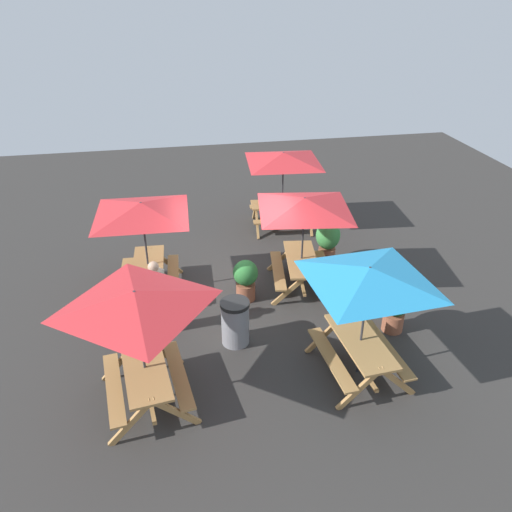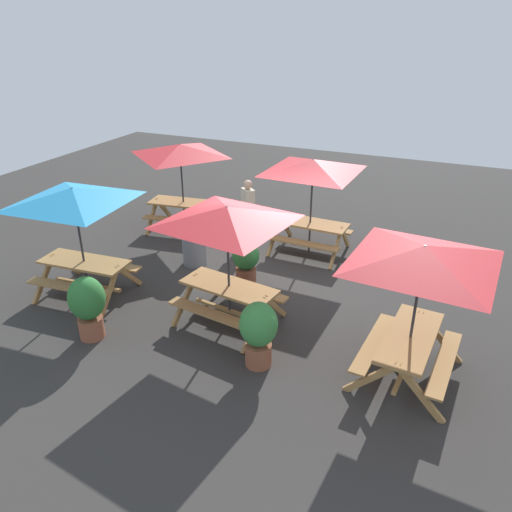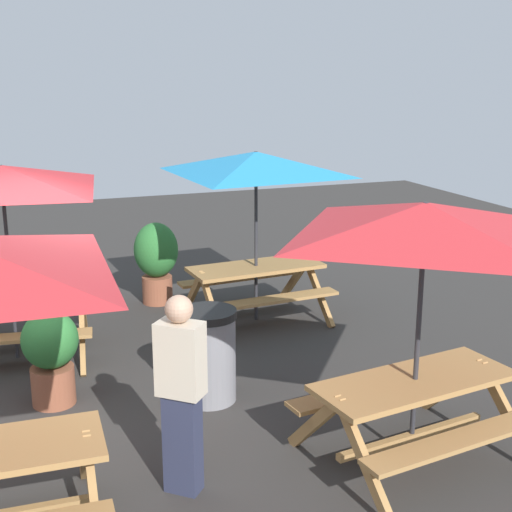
# 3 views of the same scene
# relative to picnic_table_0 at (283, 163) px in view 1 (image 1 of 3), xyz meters

# --- Properties ---
(ground_plane) EXTENTS (24.00, 24.00, 0.00)m
(ground_plane) POSITION_rel_picnic_table_0_xyz_m (3.16, -1.86, -1.99)
(ground_plane) COLOR #33302D
(ground_plane) RESTS_ON ground
(picnic_table_0) EXTENTS (2.82, 2.82, 2.34)m
(picnic_table_0) POSITION_rel_picnic_table_0_xyz_m (0.00, 0.00, 0.00)
(picnic_table_0) COLOR #A87A44
(picnic_table_0) RESTS_ON ground
(picnic_table_1) EXTENTS (2.82, 2.82, 2.34)m
(picnic_table_1) POSITION_rel_picnic_table_0_xyz_m (6.42, -0.06, 0.00)
(picnic_table_1) COLOR #A87A44
(picnic_table_1) RESTS_ON ground
(picnic_table_2) EXTENTS (2.25, 2.25, 2.34)m
(picnic_table_2) POSITION_rel_picnic_table_0_xyz_m (6.43, -3.93, 0.00)
(picnic_table_2) COLOR #A87A44
(picnic_table_2) RESTS_ON ground
(picnic_table_3) EXTENTS (2.83, 2.83, 2.34)m
(picnic_table_3) POSITION_rel_picnic_table_0_xyz_m (2.88, -3.87, 0.00)
(picnic_table_3) COLOR #A87A44
(picnic_table_3) RESTS_ON ground
(picnic_table_4) EXTENTS (2.80, 2.80, 2.34)m
(picnic_table_4) POSITION_rel_picnic_table_0_xyz_m (3.28, -0.31, 0.00)
(picnic_table_4) COLOR #A87A44
(picnic_table_4) RESTS_ON ground
(trash_bin_gray) EXTENTS (0.59, 0.59, 0.98)m
(trash_bin_gray) POSITION_rel_picnic_table_0_xyz_m (5.10, -2.18, -1.49)
(trash_bin_gray) COLOR gray
(trash_bin_gray) RESTS_ON ground
(potted_plant_0) EXTENTS (0.62, 0.62, 1.16)m
(potted_plant_0) POSITION_rel_picnic_table_0_xyz_m (2.27, 0.67, -1.33)
(potted_plant_0) COLOR #935138
(potted_plant_0) RESTS_ON ground
(potted_plant_1) EXTENTS (0.57, 0.57, 1.00)m
(potted_plant_1) POSITION_rel_picnic_table_0_xyz_m (3.58, -1.71, -1.43)
(potted_plant_1) COLOR #935138
(potted_plant_1) RESTS_ON ground
(potted_plant_2) EXTENTS (0.64, 0.64, 1.20)m
(potted_plant_2) POSITION_rel_picnic_table_0_xyz_m (5.32, 1.14, -1.30)
(potted_plant_2) COLOR #935138
(potted_plant_2) RESTS_ON ground
(person_standing) EXTENTS (0.42, 0.40, 1.67)m
(person_standing) POSITION_rel_picnic_table_0_xyz_m (4.43, -3.69, -1.10)
(person_standing) COLOR #2D334C
(person_standing) RESTS_ON ground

